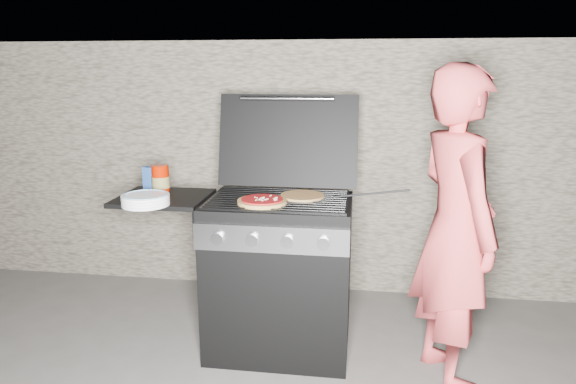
# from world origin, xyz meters

# --- Properties ---
(ground) EXTENTS (50.00, 50.00, 0.00)m
(ground) POSITION_xyz_m (0.00, 0.00, 0.00)
(ground) COLOR #5D5854
(stone_wall) EXTENTS (8.00, 0.35, 1.80)m
(stone_wall) POSITION_xyz_m (0.00, 1.05, 0.90)
(stone_wall) COLOR gray
(stone_wall) RESTS_ON ground
(gas_grill) EXTENTS (1.34, 0.79, 0.91)m
(gas_grill) POSITION_xyz_m (-0.25, 0.00, 0.46)
(gas_grill) COLOR black
(gas_grill) RESTS_ON ground
(pizza_topped) EXTENTS (0.35, 0.35, 0.03)m
(pizza_topped) POSITION_xyz_m (-0.07, -0.11, 0.93)
(pizza_topped) COLOR #BD7A42
(pizza_topped) RESTS_ON gas_grill
(pizza_plain) EXTENTS (0.25, 0.25, 0.01)m
(pizza_plain) POSITION_xyz_m (0.12, 0.05, 0.92)
(pizza_plain) COLOR #D3B059
(pizza_plain) RESTS_ON gas_grill
(sauce_jar) EXTENTS (0.12, 0.12, 0.16)m
(sauce_jar) POSITION_xyz_m (-0.73, 0.11, 0.98)
(sauce_jar) COLOR #A31500
(sauce_jar) RESTS_ON gas_grill
(blue_carton) EXTENTS (0.07, 0.06, 0.14)m
(blue_carton) POSITION_xyz_m (-0.82, 0.15, 0.97)
(blue_carton) COLOR #294E9A
(blue_carton) RESTS_ON gas_grill
(plate_stack) EXTENTS (0.31, 0.31, 0.06)m
(plate_stack) POSITION_xyz_m (-0.69, -0.21, 0.93)
(plate_stack) COLOR white
(plate_stack) RESTS_ON gas_grill
(person) EXTENTS (0.56, 0.69, 1.64)m
(person) POSITION_xyz_m (0.92, -0.15, 0.82)
(person) COLOR #C83F41
(person) RESTS_ON ground
(tongs) EXTENTS (0.41, 0.09, 0.08)m
(tongs) POSITION_xyz_m (0.50, 0.00, 0.95)
(tongs) COLOR black
(tongs) RESTS_ON gas_grill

